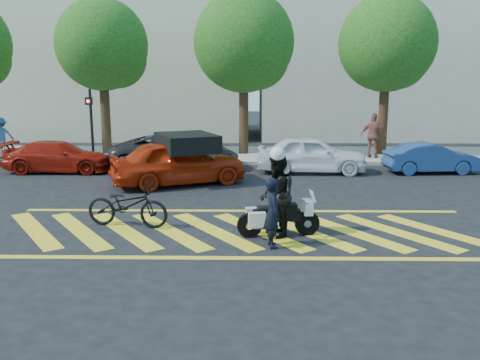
{
  "coord_description": "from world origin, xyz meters",
  "views": [
    {
      "loc": [
        0.22,
        -11.86,
        3.67
      ],
      "look_at": [
        0.01,
        1.08,
        1.05
      ],
      "focal_mm": 38.0,
      "sensor_mm": 36.0,
      "label": 1
    }
  ],
  "objects_px": {
    "parked_right": "(431,158)",
    "parked_mid_right": "(312,154)",
    "officer_moto": "(277,196)",
    "parked_mid_left": "(175,152)",
    "red_convertible": "(178,162)",
    "parked_left": "(59,157)",
    "bicycle": "(127,205)",
    "police_motorcycle": "(277,217)",
    "officer_bike": "(273,213)"
  },
  "relations": [
    {
      "from": "bicycle",
      "to": "parked_left",
      "type": "bearing_deg",
      "value": 42.07
    },
    {
      "from": "officer_bike",
      "to": "officer_moto",
      "type": "bearing_deg",
      "value": -20.81
    },
    {
      "from": "parked_left",
      "to": "parked_right",
      "type": "height_order",
      "value": "parked_left"
    },
    {
      "from": "bicycle",
      "to": "parked_mid_left",
      "type": "bearing_deg",
      "value": 10.73
    },
    {
      "from": "bicycle",
      "to": "parked_mid_left",
      "type": "distance_m",
      "value": 8.03
    },
    {
      "from": "officer_bike",
      "to": "police_motorcycle",
      "type": "bearing_deg",
      "value": -21.84
    },
    {
      "from": "officer_bike",
      "to": "parked_right",
      "type": "relative_size",
      "value": 0.44
    },
    {
      "from": "officer_bike",
      "to": "police_motorcycle",
      "type": "xyz_separation_m",
      "value": [
        0.15,
        0.76,
        -0.31
      ]
    },
    {
      "from": "parked_left",
      "to": "red_convertible",
      "type": "bearing_deg",
      "value": -115.4
    },
    {
      "from": "bicycle",
      "to": "police_motorcycle",
      "type": "distance_m",
      "value": 3.77
    },
    {
      "from": "officer_bike",
      "to": "parked_mid_right",
      "type": "bearing_deg",
      "value": -22.95
    },
    {
      "from": "red_convertible",
      "to": "parked_right",
      "type": "height_order",
      "value": "red_convertible"
    },
    {
      "from": "red_convertible",
      "to": "parked_mid_left",
      "type": "relative_size",
      "value": 0.9
    },
    {
      "from": "officer_moto",
      "to": "parked_mid_left",
      "type": "distance_m",
      "value": 9.5
    },
    {
      "from": "parked_left",
      "to": "parked_mid_left",
      "type": "distance_m",
      "value": 4.56
    },
    {
      "from": "officer_bike",
      "to": "parked_mid_left",
      "type": "distance_m",
      "value": 10.16
    },
    {
      "from": "red_convertible",
      "to": "parked_right",
      "type": "xyz_separation_m",
      "value": [
        9.56,
        2.35,
        -0.2
      ]
    },
    {
      "from": "officer_moto",
      "to": "police_motorcycle",
      "type": "bearing_deg",
      "value": 63.89
    },
    {
      "from": "bicycle",
      "to": "red_convertible",
      "type": "distance_m",
      "value": 5.14
    },
    {
      "from": "parked_mid_right",
      "to": "police_motorcycle",
      "type": "bearing_deg",
      "value": 169.76
    },
    {
      "from": "parked_left",
      "to": "parked_mid_right",
      "type": "relative_size",
      "value": 0.99
    },
    {
      "from": "bicycle",
      "to": "red_convertible",
      "type": "xyz_separation_m",
      "value": [
        0.59,
        5.1,
        0.24
      ]
    },
    {
      "from": "police_motorcycle",
      "to": "parked_left",
      "type": "relative_size",
      "value": 0.47
    },
    {
      "from": "parked_right",
      "to": "red_convertible",
      "type": "bearing_deg",
      "value": 99.44
    },
    {
      "from": "officer_bike",
      "to": "bicycle",
      "type": "height_order",
      "value": "officer_bike"
    },
    {
      "from": "parked_right",
      "to": "parked_mid_right",
      "type": "bearing_deg",
      "value": 85.64
    },
    {
      "from": "officer_moto",
      "to": "parked_mid_left",
      "type": "relative_size",
      "value": 0.38
    },
    {
      "from": "police_motorcycle",
      "to": "parked_mid_right",
      "type": "height_order",
      "value": "parked_mid_right"
    },
    {
      "from": "parked_mid_left",
      "to": "parked_left",
      "type": "bearing_deg",
      "value": 92.35
    },
    {
      "from": "officer_moto",
      "to": "parked_mid_left",
      "type": "bearing_deg",
      "value": -165.52
    },
    {
      "from": "police_motorcycle",
      "to": "red_convertible",
      "type": "bearing_deg",
      "value": 109.99
    },
    {
      "from": "officer_moto",
      "to": "red_convertible",
      "type": "relative_size",
      "value": 0.42
    },
    {
      "from": "red_convertible",
      "to": "parked_mid_right",
      "type": "relative_size",
      "value": 1.09
    },
    {
      "from": "police_motorcycle",
      "to": "officer_moto",
      "type": "relative_size",
      "value": 1.0
    },
    {
      "from": "red_convertible",
      "to": "parked_left",
      "type": "bearing_deg",
      "value": 41.01
    },
    {
      "from": "red_convertible",
      "to": "parked_mid_left",
      "type": "xyz_separation_m",
      "value": [
        -0.53,
        2.93,
        -0.08
      ]
    },
    {
      "from": "officer_bike",
      "to": "parked_right",
      "type": "bearing_deg",
      "value": -47.1
    },
    {
      "from": "parked_mid_right",
      "to": "parked_right",
      "type": "xyz_separation_m",
      "value": [
        4.66,
        0.0,
        -0.14
      ]
    },
    {
      "from": "officer_moto",
      "to": "red_convertible",
      "type": "height_order",
      "value": "officer_moto"
    },
    {
      "from": "officer_bike",
      "to": "parked_left",
      "type": "height_order",
      "value": "officer_bike"
    },
    {
      "from": "parked_left",
      "to": "police_motorcycle",
      "type": "bearing_deg",
      "value": -135.61
    },
    {
      "from": "officer_bike",
      "to": "parked_mid_right",
      "type": "distance_m",
      "value": 9.16
    },
    {
      "from": "bicycle",
      "to": "officer_moto",
      "type": "xyz_separation_m",
      "value": [
        3.68,
        -0.74,
        0.43
      ]
    },
    {
      "from": "parked_mid_left",
      "to": "bicycle",
      "type": "bearing_deg",
      "value": 174.67
    },
    {
      "from": "officer_moto",
      "to": "red_convertible",
      "type": "bearing_deg",
      "value": -160.1
    },
    {
      "from": "officer_bike",
      "to": "bicycle",
      "type": "relative_size",
      "value": 0.74
    },
    {
      "from": "officer_moto",
      "to": "parked_mid_right",
      "type": "height_order",
      "value": "officer_moto"
    },
    {
      "from": "parked_mid_left",
      "to": "parked_right",
      "type": "distance_m",
      "value": 10.11
    },
    {
      "from": "police_motorcycle",
      "to": "parked_mid_left",
      "type": "xyz_separation_m",
      "value": [
        -3.64,
        8.78,
        0.24
      ]
    },
    {
      "from": "parked_mid_left",
      "to": "parked_right",
      "type": "height_order",
      "value": "parked_mid_left"
    }
  ]
}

